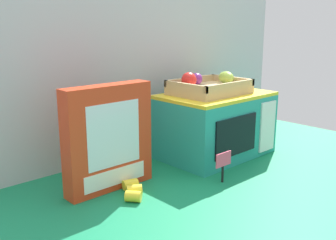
{
  "coord_description": "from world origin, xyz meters",
  "views": [
    {
      "loc": [
        -0.95,
        -0.92,
        0.49
      ],
      "look_at": [
        -0.07,
        0.03,
        0.18
      ],
      "focal_mm": 41.8,
      "sensor_mm": 36.0,
      "label": 1
    }
  ],
  "objects_px": {
    "cookie_set_box": "(109,138)",
    "loose_toy_banana": "(133,190)",
    "food_groups_crate": "(209,87)",
    "toy_microwave": "(215,125)",
    "price_sign": "(223,163)"
  },
  "relations": [
    {
      "from": "toy_microwave",
      "to": "food_groups_crate",
      "type": "distance_m",
      "value": 0.15
    },
    {
      "from": "toy_microwave",
      "to": "price_sign",
      "type": "height_order",
      "value": "toy_microwave"
    },
    {
      "from": "price_sign",
      "to": "loose_toy_banana",
      "type": "xyz_separation_m",
      "value": [
        -0.27,
        0.12,
        -0.05
      ]
    },
    {
      "from": "food_groups_crate",
      "to": "loose_toy_banana",
      "type": "distance_m",
      "value": 0.52
    },
    {
      "from": "toy_microwave",
      "to": "food_groups_crate",
      "type": "relative_size",
      "value": 1.54
    },
    {
      "from": "food_groups_crate",
      "to": "toy_microwave",
      "type": "bearing_deg",
      "value": -37.64
    },
    {
      "from": "food_groups_crate",
      "to": "cookie_set_box",
      "type": "xyz_separation_m",
      "value": [
        -0.46,
        -0.01,
        -0.1
      ]
    },
    {
      "from": "cookie_set_box",
      "to": "price_sign",
      "type": "height_order",
      "value": "cookie_set_box"
    },
    {
      "from": "food_groups_crate",
      "to": "cookie_set_box",
      "type": "bearing_deg",
      "value": -178.69
    },
    {
      "from": "food_groups_crate",
      "to": "loose_toy_banana",
      "type": "height_order",
      "value": "food_groups_crate"
    },
    {
      "from": "price_sign",
      "to": "loose_toy_banana",
      "type": "distance_m",
      "value": 0.3
    },
    {
      "from": "toy_microwave",
      "to": "cookie_set_box",
      "type": "relative_size",
      "value": 1.3
    },
    {
      "from": "cookie_set_box",
      "to": "loose_toy_banana",
      "type": "distance_m",
      "value": 0.17
    },
    {
      "from": "food_groups_crate",
      "to": "price_sign",
      "type": "xyz_separation_m",
      "value": [
        -0.17,
        -0.22,
        -0.2
      ]
    },
    {
      "from": "price_sign",
      "to": "cookie_set_box",
      "type": "bearing_deg",
      "value": 144.53
    }
  ]
}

